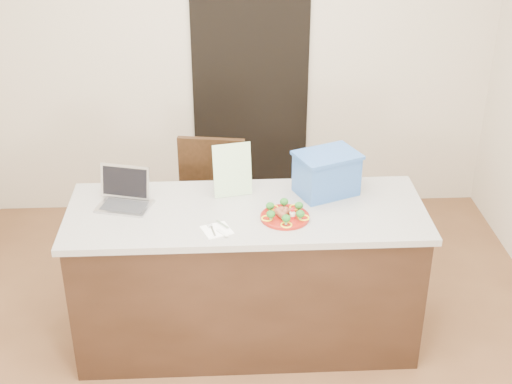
{
  "coord_description": "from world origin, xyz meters",
  "views": [
    {
      "loc": [
        -0.12,
        -3.3,
        2.93
      ],
      "look_at": [
        0.05,
        0.2,
        1.06
      ],
      "focal_mm": 50.0,
      "sensor_mm": 36.0,
      "label": 1
    }
  ],
  "objects_px": {
    "island": "(247,276)",
    "laptop": "(125,194)",
    "chair": "(213,205)",
    "napkin": "(217,230)",
    "plate": "(285,217)",
    "yogurt_bottle": "(292,216)",
    "blue_box": "(327,173)"
  },
  "relations": [
    {
      "from": "blue_box",
      "to": "chair",
      "type": "xyz_separation_m",
      "value": [
        -0.69,
        0.5,
        -0.47
      ]
    },
    {
      "from": "island",
      "to": "napkin",
      "type": "xyz_separation_m",
      "value": [
        -0.17,
        -0.22,
        0.46
      ]
    },
    {
      "from": "plate",
      "to": "chair",
      "type": "height_order",
      "value": "chair"
    },
    {
      "from": "island",
      "to": "chair",
      "type": "distance_m",
      "value": 0.73
    },
    {
      "from": "island",
      "to": "yogurt_bottle",
      "type": "relative_size",
      "value": 30.03
    },
    {
      "from": "island",
      "to": "chair",
      "type": "relative_size",
      "value": 2.02
    },
    {
      "from": "laptop",
      "to": "island",
      "type": "bearing_deg",
      "value": 5.7
    },
    {
      "from": "napkin",
      "to": "laptop",
      "type": "distance_m",
      "value": 0.63
    },
    {
      "from": "island",
      "to": "plate",
      "type": "bearing_deg",
      "value": -26.6
    },
    {
      "from": "laptop",
      "to": "chair",
      "type": "relative_size",
      "value": 0.33
    },
    {
      "from": "island",
      "to": "chair",
      "type": "xyz_separation_m",
      "value": [
        -0.21,
        0.69,
        0.12
      ]
    },
    {
      "from": "island",
      "to": "napkin",
      "type": "relative_size",
      "value": 14.12
    },
    {
      "from": "plate",
      "to": "yogurt_bottle",
      "type": "distance_m",
      "value": 0.05
    },
    {
      "from": "plate",
      "to": "blue_box",
      "type": "xyz_separation_m",
      "value": [
        0.27,
        0.29,
        0.12
      ]
    },
    {
      "from": "laptop",
      "to": "blue_box",
      "type": "bearing_deg",
      "value": 18.48
    },
    {
      "from": "laptop",
      "to": "blue_box",
      "type": "relative_size",
      "value": 0.79
    },
    {
      "from": "yogurt_bottle",
      "to": "laptop",
      "type": "distance_m",
      "value": 0.98
    },
    {
      "from": "napkin",
      "to": "laptop",
      "type": "xyz_separation_m",
      "value": [
        -0.53,
        0.34,
        0.05
      ]
    },
    {
      "from": "yogurt_bottle",
      "to": "blue_box",
      "type": "distance_m",
      "value": 0.4
    },
    {
      "from": "plate",
      "to": "laptop",
      "type": "distance_m",
      "value": 0.94
    },
    {
      "from": "chair",
      "to": "laptop",
      "type": "bearing_deg",
      "value": -121.64
    },
    {
      "from": "plate",
      "to": "blue_box",
      "type": "relative_size",
      "value": 0.64
    },
    {
      "from": "plate",
      "to": "laptop",
      "type": "xyz_separation_m",
      "value": [
        -0.91,
        0.22,
        0.05
      ]
    },
    {
      "from": "chair",
      "to": "yogurt_bottle",
      "type": "bearing_deg",
      "value": -51.38
    },
    {
      "from": "yogurt_bottle",
      "to": "blue_box",
      "type": "xyz_separation_m",
      "value": [
        0.23,
        0.32,
        0.1
      ]
    },
    {
      "from": "laptop",
      "to": "blue_box",
      "type": "distance_m",
      "value": 1.19
    },
    {
      "from": "island",
      "to": "yogurt_bottle",
      "type": "distance_m",
      "value": 0.56
    },
    {
      "from": "chair",
      "to": "island",
      "type": "bearing_deg",
      "value": -63.92
    },
    {
      "from": "island",
      "to": "laptop",
      "type": "xyz_separation_m",
      "value": [
        -0.7,
        0.12,
        0.51
      ]
    },
    {
      "from": "napkin",
      "to": "plate",
      "type": "bearing_deg",
      "value": 16.66
    },
    {
      "from": "yogurt_bottle",
      "to": "chair",
      "type": "distance_m",
      "value": 1.01
    },
    {
      "from": "laptop",
      "to": "chair",
      "type": "distance_m",
      "value": 0.85
    }
  ]
}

